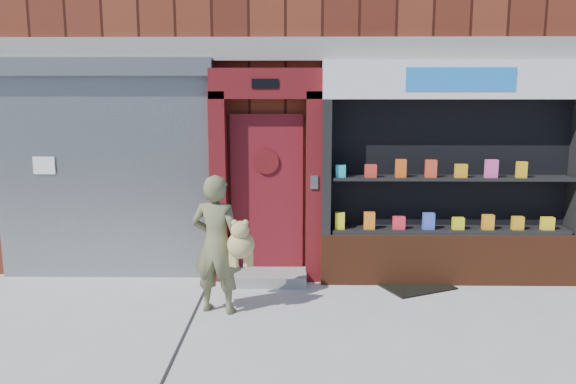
{
  "coord_description": "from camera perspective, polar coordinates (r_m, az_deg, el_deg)",
  "views": [
    {
      "loc": [
        -0.35,
        -5.7,
        2.57
      ],
      "look_at": [
        -0.44,
        1.0,
        1.39
      ],
      "focal_mm": 35.0,
      "sensor_mm": 36.0,
      "label": 1
    }
  ],
  "objects": [
    {
      "name": "ground",
      "position": [
        6.26,
        4.03,
        -14.29
      ],
      "size": [
        80.0,
        80.0,
        0.0
      ],
      "primitive_type": "plane",
      "color": "#9E9E99",
      "rests_on": "ground"
    },
    {
      "name": "building",
      "position": [
        11.79,
        2.61,
        16.94
      ],
      "size": [
        12.0,
        8.16,
        8.0
      ],
      "color": "#4A1A11",
      "rests_on": "ground"
    },
    {
      "name": "shutter_bay",
      "position": [
        8.12,
        -18.3,
        3.45
      ],
      "size": [
        3.1,
        0.3,
        3.04
      ],
      "color": "gray",
      "rests_on": "ground"
    },
    {
      "name": "red_door_bay",
      "position": [
        7.65,
        -2.22,
        1.6
      ],
      "size": [
        1.52,
        0.58,
        2.9
      ],
      "color": "#4F0D11",
      "rests_on": "ground"
    },
    {
      "name": "pharmacy_bay",
      "position": [
        7.89,
        16.19,
        0.84
      ],
      "size": [
        3.5,
        0.41,
        3.0
      ],
      "color": "#582914",
      "rests_on": "ground"
    },
    {
      "name": "woman",
      "position": [
        6.65,
        -7.02,
        -5.28
      ],
      "size": [
        0.79,
        0.53,
        1.65
      ],
      "color": "#646542",
      "rests_on": "ground"
    },
    {
      "name": "doormat",
      "position": [
        7.86,
        12.9,
        -9.3
      ],
      "size": [
        1.08,
        0.95,
        0.02
      ],
      "primitive_type": "cube",
      "rotation": [
        0.0,
        0.0,
        0.44
      ],
      "color": "black",
      "rests_on": "ground"
    }
  ]
}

